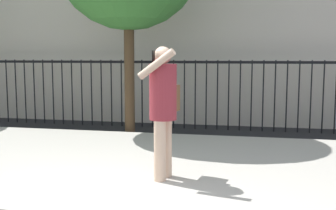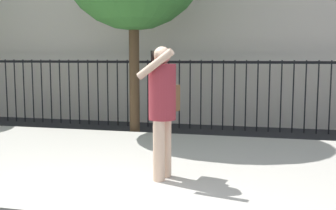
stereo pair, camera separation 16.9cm
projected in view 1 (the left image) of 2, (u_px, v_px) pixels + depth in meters
sidewalk at (150, 166)px, 6.15m from camera, size 28.00×4.40×0.15m
iron_fence at (190, 85)px, 9.63m from camera, size 12.03×0.04×1.60m
pedestrian_on_phone at (164, 103)px, 5.18m from camera, size 0.49×0.69×1.66m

